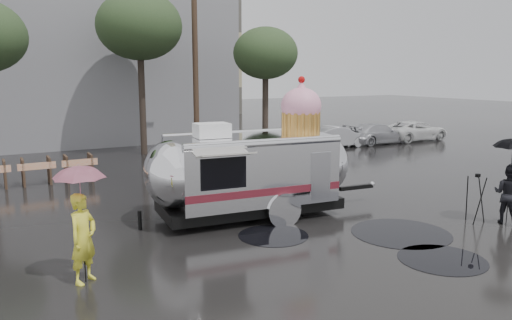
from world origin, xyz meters
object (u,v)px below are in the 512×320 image
tripod (476,194)px  airstream_trailer (253,167)px  person_left (83,238)px  person_right (509,194)px

tripod → airstream_trailer: bearing=142.6°
airstream_trailer → person_left: airstream_trailer is taller
person_left → tripod: (10.24, -1.07, -0.11)m
tripod → person_right: bearing=-37.6°
person_right → airstream_trailer: bearing=42.6°
airstream_trailer → person_right: 7.08m
airstream_trailer → person_right: size_ratio=4.58×
airstream_trailer → tripod: bearing=-29.6°
airstream_trailer → person_left: (-5.14, -2.47, -0.53)m
airstream_trailer → tripod: (5.10, -3.54, -0.64)m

